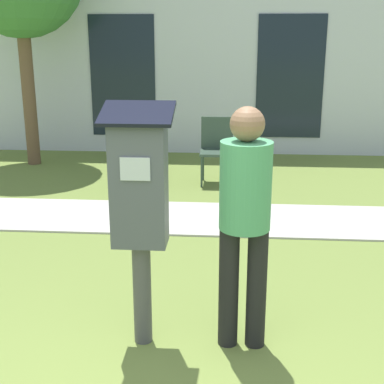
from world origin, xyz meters
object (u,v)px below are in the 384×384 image
Objects in this scene: parking_meter at (139,196)px; outdoor_chair_left at (141,146)px; outdoor_chair_middle at (217,145)px; person_standing at (245,212)px.

parking_meter is 3.97m from outdoor_chair_left.
outdoor_chair_middle is at bearing 84.93° from parking_meter.
outdoor_chair_left is at bearing 99.72° from parking_meter.
outdoor_chair_middle is (0.36, 4.07, -0.49)m from parking_meter.
person_standing is 1.76× the size of outdoor_chair_left.
outdoor_chair_left is 1.04m from outdoor_chair_middle.
person_standing is at bearing -103.84° from outdoor_chair_middle.
parking_meter is 4.11m from outdoor_chair_middle.
outdoor_chair_middle is at bearing 122.25° from person_standing.
person_standing is 4.11m from outdoor_chair_left.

